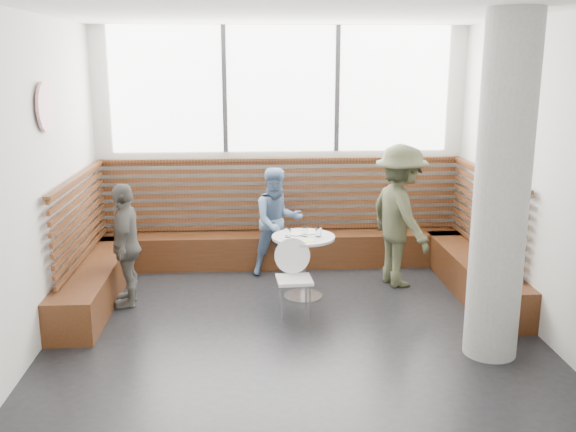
{
  "coord_description": "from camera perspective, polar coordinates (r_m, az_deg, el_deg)",
  "views": [
    {
      "loc": [
        -0.45,
        -6.18,
        2.76
      ],
      "look_at": [
        0.0,
        1.0,
        1.0
      ],
      "focal_mm": 40.0,
      "sensor_mm": 36.0,
      "label": 1
    }
  ],
  "objects": [
    {
      "name": "cafe_chair",
      "position": [
        7.1,
        0.52,
        -4.93
      ],
      "size": [
        0.4,
        0.39,
        0.83
      ],
      "rotation": [
        0.0,
        0.0,
        0.07
      ],
      "color": "white",
      "rests_on": "ground"
    },
    {
      "name": "glass_mid",
      "position": [
        7.46,
        1.5,
        -1.39
      ],
      "size": [
        0.07,
        0.07,
        0.11
      ],
      "primitive_type": "cylinder",
      "color": "white",
      "rests_on": "cafe_table"
    },
    {
      "name": "glass_left",
      "position": [
        7.42,
        -0.0,
        -1.48
      ],
      "size": [
        0.07,
        0.07,
        0.11
      ],
      "primitive_type": "cylinder",
      "color": "white",
      "rests_on": "cafe_table"
    },
    {
      "name": "plate_far",
      "position": [
        7.61,
        2.01,
        -1.46
      ],
      "size": [
        0.19,
        0.19,
        0.01
      ],
      "primitive_type": "cylinder",
      "color": "white",
      "rests_on": "cafe_table"
    },
    {
      "name": "booth",
      "position": [
        8.31,
        -0.33,
        -2.71
      ],
      "size": [
        5.0,
        2.5,
        1.44
      ],
      "color": "#422210",
      "rests_on": "ground"
    },
    {
      "name": "menu_card",
      "position": [
        7.28,
        1.59,
        -2.2
      ],
      "size": [
        0.24,
        0.2,
        0.0
      ],
      "primitive_type": "cube",
      "rotation": [
        0.0,
        0.0,
        0.32
      ],
      "color": "#A5C64C",
      "rests_on": "cafe_table"
    },
    {
      "name": "concrete_column",
      "position": [
        6.15,
        18.47,
        2.15
      ],
      "size": [
        0.5,
        0.5,
        3.2
      ],
      "primitive_type": "cylinder",
      "color": "gray",
      "rests_on": "ground"
    },
    {
      "name": "glass_right",
      "position": [
        7.45,
        2.72,
        -1.4
      ],
      "size": [
        0.07,
        0.07,
        0.11
      ],
      "primitive_type": "cylinder",
      "color": "white",
      "rests_on": "cafe_table"
    },
    {
      "name": "child_back",
      "position": [
        8.35,
        -0.94,
        -0.49
      ],
      "size": [
        0.81,
        0.71,
        1.41
      ],
      "primitive_type": "imported",
      "rotation": [
        0.0,
        0.0,
        0.29
      ],
      "color": "#607DA7",
      "rests_on": "ground"
    },
    {
      "name": "room",
      "position": [
        6.31,
        0.56,
        3.16
      ],
      "size": [
        5.0,
        5.0,
        3.2
      ],
      "color": "silver",
      "rests_on": "ground"
    },
    {
      "name": "adult_man",
      "position": [
        8.02,
        9.93,
        -0.0
      ],
      "size": [
        0.96,
        1.28,
        1.77
      ],
      "primitive_type": "imported",
      "rotation": [
        0.0,
        0.0,
        1.87
      ],
      "color": "#42452E",
      "rests_on": "ground"
    },
    {
      "name": "child_left",
      "position": [
        7.52,
        -14.21,
        -2.48
      ],
      "size": [
        0.4,
        0.86,
        1.42
      ],
      "primitive_type": "imported",
      "rotation": [
        0.0,
        0.0,
        -1.51
      ],
      "color": "#5D5B55",
      "rests_on": "ground"
    },
    {
      "name": "wall_art",
      "position": [
        6.9,
        -20.79,
        9.04
      ],
      "size": [
        0.03,
        0.5,
        0.5
      ],
      "primitive_type": "cylinder",
      "rotation": [
        0.0,
        1.57,
        0.0
      ],
      "color": "white",
      "rests_on": "room"
    },
    {
      "name": "cafe_table",
      "position": [
        7.54,
        1.37,
        -3.36
      ],
      "size": [
        0.74,
        0.74,
        0.76
      ],
      "color": "silver",
      "rests_on": "ground"
    },
    {
      "name": "plate_near",
      "position": [
        7.55,
        0.67,
        -1.59
      ],
      "size": [
        0.2,
        0.2,
        0.01
      ],
      "primitive_type": "cylinder",
      "color": "white",
      "rests_on": "cafe_table"
    }
  ]
}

